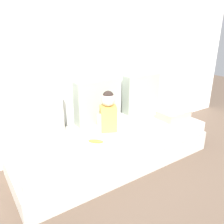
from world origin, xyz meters
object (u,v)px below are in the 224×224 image
at_px(throw_pillow_right, 141,93).
at_px(folded_blanket, 173,115).
at_px(throw_pillow_center, 97,102).
at_px(toddler, 108,111).
at_px(banana, 96,141).
at_px(couch, 113,146).
at_px(throw_pillow_left, 40,114).

relative_size(throw_pillow_right, folded_blanket, 1.41).
xyz_separation_m(throw_pillow_center, toddler, (-0.03, -0.31, -0.03)).
relative_size(throw_pillow_center, folded_blanket, 1.47).
xyz_separation_m(banana, folded_blanket, (1.23, 0.02, 0.03)).
height_order(couch, throw_pillow_right, throw_pillow_right).
bearing_deg(banana, throw_pillow_center, 57.47).
bearing_deg(throw_pillow_left, toddler, -23.61).
height_order(throw_pillow_left, folded_blanket, throw_pillow_left).
xyz_separation_m(couch, banana, (-0.32, -0.13, 0.22)).
xyz_separation_m(toddler, folded_blanket, (0.94, -0.17, -0.20)).
relative_size(throw_pillow_left, toddler, 1.06).
bearing_deg(toddler, folded_blanket, -10.27).
xyz_separation_m(throw_pillow_left, throw_pillow_center, (0.74, 0.00, 0.02)).
relative_size(toddler, banana, 2.90).
distance_m(toddler, banana, 0.41).
xyz_separation_m(throw_pillow_left, throw_pillow_right, (1.48, 0.00, 0.01)).
height_order(throw_pillow_right, toddler, throw_pillow_right).
distance_m(toddler, folded_blanket, 0.98).
distance_m(throw_pillow_center, banana, 0.64).
relative_size(couch, throw_pillow_right, 4.23).
distance_m(throw_pillow_left, banana, 0.69).
relative_size(couch, throw_pillow_left, 4.56).
relative_size(couch, toddler, 4.83).
distance_m(couch, folded_blanket, 0.95).
bearing_deg(folded_blanket, banana, -179.15).
height_order(throw_pillow_left, throw_pillow_center, throw_pillow_center).
height_order(throw_pillow_left, toddler, throw_pillow_left).
relative_size(couch, banana, 14.00).
bearing_deg(couch, throw_pillow_left, 153.78).
bearing_deg(throw_pillow_center, throw_pillow_right, 0.00).
bearing_deg(throw_pillow_right, throw_pillow_center, 180.00).
bearing_deg(toddler, throw_pillow_center, 84.16).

